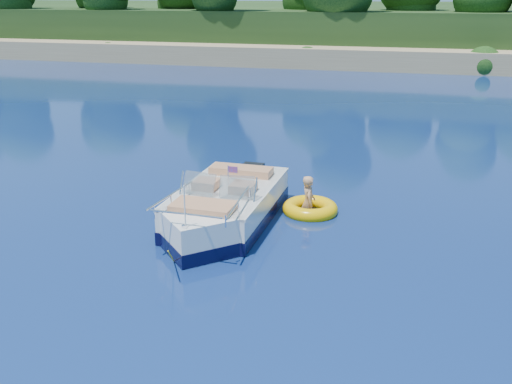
% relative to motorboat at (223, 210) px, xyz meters
% --- Properties ---
extents(ground, '(160.00, 160.00, 0.00)m').
position_rel_motorboat_xyz_m(ground, '(2.00, -3.99, -0.39)').
color(ground, '#091643').
rests_on(ground, ground).
extents(shoreline, '(170.00, 59.00, 6.00)m').
position_rel_motorboat_xyz_m(shoreline, '(2.00, 59.79, 0.59)').
color(shoreline, '#937C55').
rests_on(shoreline, ground).
extents(motorboat, '(2.24, 6.02, 2.00)m').
position_rel_motorboat_xyz_m(motorboat, '(0.00, 0.00, 0.00)').
color(motorboat, white).
rests_on(motorboat, ground).
extents(tow_tube, '(1.79, 1.79, 0.38)m').
position_rel_motorboat_xyz_m(tow_tube, '(1.92, 1.42, -0.29)').
color(tow_tube, '#FFBD04').
rests_on(tow_tube, ground).
extents(boy, '(0.61, 0.90, 1.62)m').
position_rel_motorboat_xyz_m(boy, '(1.85, 1.50, -0.39)').
color(boy, tan).
rests_on(boy, ground).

